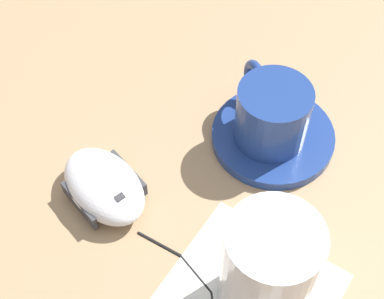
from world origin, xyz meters
TOP-DOWN VIEW (x-y plane):
  - ground_plane at (0.00, 0.00)m, footprint 3.00×3.00m
  - saucer at (0.13, 0.06)m, footprint 0.13×0.13m
  - coffee_cup at (0.13, 0.06)m, footprint 0.07×0.10m
  - computer_mouse at (-0.05, 0.10)m, footprint 0.07×0.10m
  - napkin_under_glass at (0.00, -0.06)m, footprint 0.18×0.18m
  - drinking_glass at (0.01, -0.07)m, footprint 0.08×0.08m

SIDE VIEW (x-z plane):
  - ground_plane at x=0.00m, z-range 0.00..0.00m
  - napkin_under_glass at x=0.00m, z-range 0.00..0.00m
  - saucer at x=0.13m, z-range 0.00..0.01m
  - computer_mouse at x=-0.05m, z-range 0.00..0.04m
  - coffee_cup at x=0.13m, z-range 0.01..0.08m
  - drinking_glass at x=0.01m, z-range 0.00..0.12m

